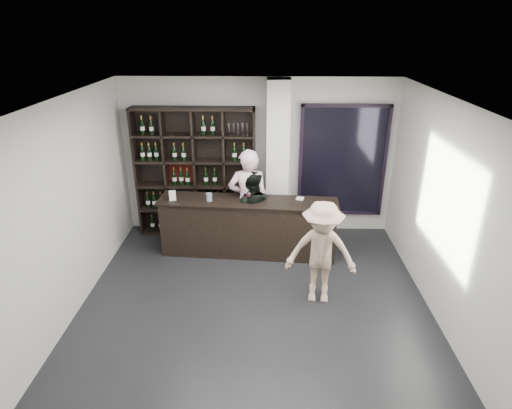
{
  "coord_description": "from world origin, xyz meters",
  "views": [
    {
      "loc": [
        0.14,
        -4.87,
        3.77
      ],
      "look_at": [
        -0.0,
        1.1,
        1.21
      ],
      "focal_mm": 30.0,
      "sensor_mm": 36.0,
      "label": 1
    }
  ],
  "objects_px": {
    "wine_shelf": "(196,173)",
    "tasting_counter": "(248,227)",
    "taster_black": "(251,212)",
    "customer": "(321,253)",
    "taster_pink": "(248,202)"
  },
  "relations": [
    {
      "from": "tasting_counter",
      "to": "taster_black",
      "type": "bearing_deg",
      "value": 65.55
    },
    {
      "from": "wine_shelf",
      "to": "taster_black",
      "type": "relative_size",
      "value": 1.61
    },
    {
      "from": "taster_pink",
      "to": "taster_black",
      "type": "distance_m",
      "value": 0.19
    },
    {
      "from": "wine_shelf",
      "to": "customer",
      "type": "xyz_separation_m",
      "value": [
        2.08,
        -2.17,
        -0.43
      ]
    },
    {
      "from": "taster_pink",
      "to": "customer",
      "type": "distance_m",
      "value": 1.83
    },
    {
      "from": "wine_shelf",
      "to": "customer",
      "type": "height_order",
      "value": "wine_shelf"
    },
    {
      "from": "wine_shelf",
      "to": "taster_black",
      "type": "bearing_deg",
      "value": -34.25
    },
    {
      "from": "wine_shelf",
      "to": "tasting_counter",
      "type": "relative_size",
      "value": 0.79
    },
    {
      "from": "tasting_counter",
      "to": "customer",
      "type": "relative_size",
      "value": 1.96
    },
    {
      "from": "tasting_counter",
      "to": "wine_shelf",
      "type": "bearing_deg",
      "value": 144.94
    },
    {
      "from": "customer",
      "to": "tasting_counter",
      "type": "bearing_deg",
      "value": 135.99
    },
    {
      "from": "taster_black",
      "to": "customer",
      "type": "distance_m",
      "value": 1.78
    },
    {
      "from": "wine_shelf",
      "to": "tasting_counter",
      "type": "bearing_deg",
      "value": -39.31
    },
    {
      "from": "wine_shelf",
      "to": "taster_pink",
      "type": "bearing_deg",
      "value": -34.83
    },
    {
      "from": "tasting_counter",
      "to": "taster_black",
      "type": "distance_m",
      "value": 0.27
    }
  ]
}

